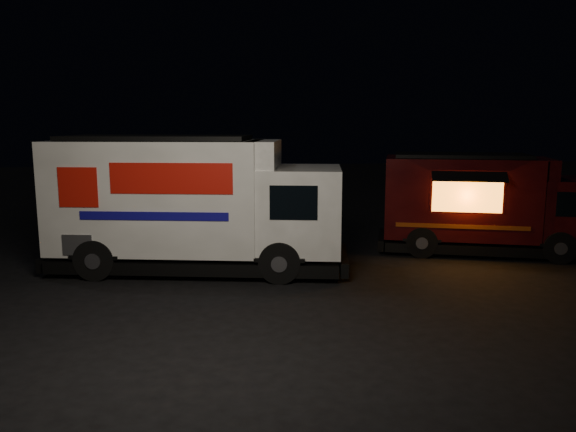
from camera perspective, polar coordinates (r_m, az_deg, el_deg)
The scene contains 3 objects.
ground at distance 12.43m, azimuth -2.85°, elevation -8.80°, with size 80.00×80.00×0.00m, color black.
white_truck at distance 14.99m, azimuth -9.06°, elevation 1.26°, with size 7.85×2.68×3.56m, color white, non-canonical shape.
red_truck at distance 17.84m, azimuth 19.62°, elevation 1.18°, with size 6.39×2.35×2.98m, color #3E0B0B, non-canonical shape.
Camera 1 is at (-1.01, -11.76, 3.91)m, focal length 35.00 mm.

